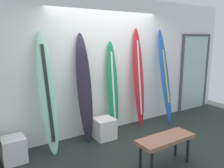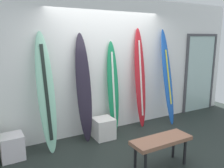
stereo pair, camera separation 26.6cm
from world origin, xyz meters
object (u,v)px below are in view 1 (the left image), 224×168
surfboard_emerald (113,88)px  surfboard_cobalt (165,77)px  surfboard_seafoam (47,94)px  bench (165,141)px  surfboard_crimson (139,79)px  display_block_left (104,128)px  display_block_center (14,150)px  glass_door (194,71)px  surfboard_charcoal (85,89)px

surfboard_emerald → surfboard_cobalt: surfboard_cobalt is taller
surfboard_seafoam → bench: (1.34, -1.44, -0.62)m
surfboard_crimson → display_block_left: 1.35m
surfboard_emerald → bench: 1.66m
display_block_center → glass_door: glass_door is taller
display_block_left → glass_door: (3.11, 0.34, 0.86)m
surfboard_charcoal → surfboard_seafoam: bearing=-175.3°
surfboard_cobalt → display_block_left: 1.90m
surfboard_crimson → display_block_left: surfboard_crimson is taller
surfboard_emerald → display_block_left: (-0.34, -0.21, -0.73)m
surfboard_charcoal → glass_door: (3.45, 0.20, 0.05)m
surfboard_emerald → display_block_center: surfboard_emerald is taller
surfboard_emerald → glass_door: bearing=2.7°
surfboard_charcoal → surfboard_emerald: 0.69m
surfboard_cobalt → surfboard_crimson: bearing=169.0°
surfboard_cobalt → bench: size_ratio=2.25×
surfboard_crimson → display_block_center: (-2.68, -0.16, -0.87)m
surfboard_crimson → glass_door: 2.11m
surfboard_charcoal → display_block_left: 0.89m
surfboard_emerald → surfboard_cobalt: (1.35, -0.15, 0.14)m
surfboard_seafoam → surfboard_cobalt: size_ratio=0.96×
surfboard_charcoal → surfboard_emerald: surfboard_charcoal is taller
surfboard_charcoal → bench: size_ratio=2.14×
surfboard_seafoam → surfboard_crimson: 2.07m
surfboard_seafoam → surfboard_emerald: bearing=5.3°
surfboard_emerald → display_block_left: bearing=-147.8°
surfboard_emerald → display_block_center: bearing=-174.9°
display_block_left → bench: size_ratio=0.42×
surfboard_crimson → display_block_left: bearing=-169.2°
surfboard_charcoal → surfboard_cobalt: bearing=-2.3°
surfboard_seafoam → display_block_left: surfboard_seafoam is taller
surfboard_seafoam → surfboard_emerald: size_ratio=1.10×
surfboard_seafoam → bench: size_ratio=2.16×
surfboard_charcoal → glass_door: size_ratio=1.00×
surfboard_seafoam → surfboard_charcoal: (0.72, 0.06, -0.01)m
surfboard_emerald → surfboard_charcoal: bearing=-174.0°
glass_door → surfboard_crimson: bearing=-175.9°
display_block_center → surfboard_crimson: bearing=3.4°
surfboard_emerald → surfboard_cobalt: 1.36m
display_block_left → surfboard_crimson: bearing=10.8°
surfboard_seafoam → glass_door: size_ratio=1.01×
glass_door → bench: bearing=-149.0°
surfboard_seafoam → glass_door: (4.17, 0.26, 0.04)m
surfboard_seafoam → surfboard_charcoal: size_ratio=1.01×
surfboard_seafoam → surfboard_emerald: (1.40, 0.13, -0.10)m
surfboard_emerald → surfboard_crimson: (0.67, -0.02, 0.14)m
surfboard_crimson → display_block_left: size_ratio=5.38×
display_block_center → bench: 2.41m
bench → surfboard_cobalt: bearing=45.4°
glass_door → bench: glass_door is taller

